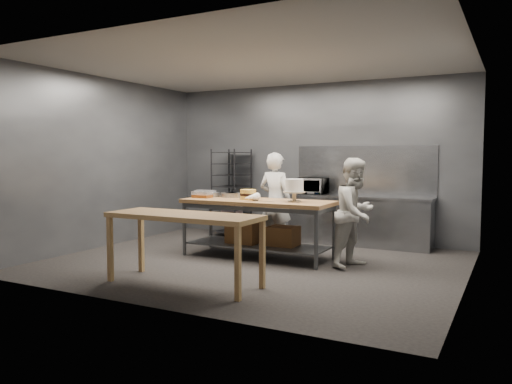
% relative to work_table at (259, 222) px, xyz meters
% --- Properties ---
extents(ground, '(6.00, 6.00, 0.00)m').
position_rel_work_table_xyz_m(ground, '(0.10, -0.37, -0.57)').
color(ground, black).
rests_on(ground, ground).
extents(back_wall, '(6.00, 0.04, 3.00)m').
position_rel_work_table_xyz_m(back_wall, '(0.10, 2.13, 0.93)').
color(back_wall, '#4C4F54').
rests_on(back_wall, ground).
extents(work_table, '(2.40, 0.90, 0.92)m').
position_rel_work_table_xyz_m(work_table, '(0.00, 0.00, 0.00)').
color(work_table, '#97643C').
rests_on(work_table, ground).
extents(near_counter, '(2.00, 0.70, 0.90)m').
position_rel_work_table_xyz_m(near_counter, '(-0.05, -1.93, 0.24)').
color(near_counter, '#93643D').
rests_on(near_counter, ground).
extents(back_counter, '(2.60, 0.60, 0.90)m').
position_rel_work_table_xyz_m(back_counter, '(1.10, 1.81, -0.12)').
color(back_counter, slate).
rests_on(back_counter, ground).
extents(splashback_panel, '(2.60, 0.02, 0.90)m').
position_rel_work_table_xyz_m(splashback_panel, '(1.10, 2.11, 0.78)').
color(splashback_panel, slate).
rests_on(splashback_panel, back_counter).
extents(speed_rack, '(0.65, 0.69, 1.75)m').
position_rel_work_table_xyz_m(speed_rack, '(-1.52, 1.73, 0.28)').
color(speed_rack, black).
rests_on(speed_rack, ground).
extents(chef_behind, '(0.65, 0.46, 1.67)m').
position_rel_work_table_xyz_m(chef_behind, '(-0.06, 0.74, 0.27)').
color(chef_behind, silver).
rests_on(chef_behind, ground).
extents(chef_right, '(0.81, 0.92, 1.59)m').
position_rel_work_table_xyz_m(chef_right, '(1.56, 0.06, 0.22)').
color(chef_right, beige).
rests_on(chef_right, ground).
extents(microwave, '(0.54, 0.37, 0.30)m').
position_rel_work_table_xyz_m(microwave, '(0.20, 1.81, 0.48)').
color(microwave, black).
rests_on(microwave, back_counter).
extents(frosted_cake_stand, '(0.34, 0.34, 0.35)m').
position_rel_work_table_xyz_m(frosted_cake_stand, '(0.63, -0.04, 0.57)').
color(frosted_cake_stand, '#B5AA90').
rests_on(frosted_cake_stand, work_table).
extents(layer_cake, '(0.25, 0.25, 0.16)m').
position_rel_work_table_xyz_m(layer_cake, '(-0.18, -0.01, 0.43)').
color(layer_cake, '#EAB94A').
rests_on(layer_cake, work_table).
extents(cake_pans, '(0.66, 0.37, 0.07)m').
position_rel_work_table_xyz_m(cake_pans, '(-0.75, 0.21, 0.39)').
color(cake_pans, gray).
rests_on(cake_pans, work_table).
extents(piping_bag, '(0.14, 0.39, 0.12)m').
position_rel_work_table_xyz_m(piping_bag, '(-0.01, -0.25, 0.41)').
color(piping_bag, white).
rests_on(piping_bag, work_table).
extents(offset_spatula, '(0.36, 0.02, 0.02)m').
position_rel_work_table_xyz_m(offset_spatula, '(0.14, -0.20, 0.35)').
color(offset_spatula, slate).
rests_on(offset_spatula, work_table).
extents(pastry_clamshells, '(0.40, 0.44, 0.11)m').
position_rel_work_table_xyz_m(pastry_clamshells, '(-1.06, 0.03, 0.40)').
color(pastry_clamshells, brown).
rests_on(pastry_clamshells, work_table).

